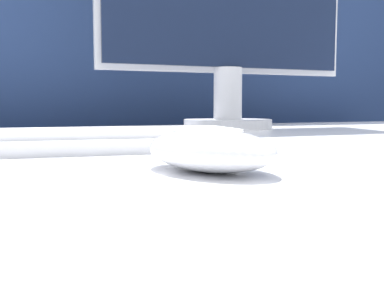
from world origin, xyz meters
TOP-DOWN VIEW (x-y plane):
  - partition_panel at (0.00, 0.66)m, footprint 5.00×0.03m
  - computer_mouse_near at (-0.06, -0.27)m, footprint 0.11×0.14m
  - keyboard at (-0.16, -0.07)m, footprint 0.46×0.16m
  - monitor at (0.24, 0.31)m, footprint 0.58×0.19m

SIDE VIEW (x-z plane):
  - partition_panel at x=0.00m, z-range 0.00..1.25m
  - keyboard at x=-0.16m, z-range 0.73..0.75m
  - computer_mouse_near at x=-0.06m, z-range 0.73..0.76m
  - monitor at x=0.24m, z-range 0.75..1.25m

